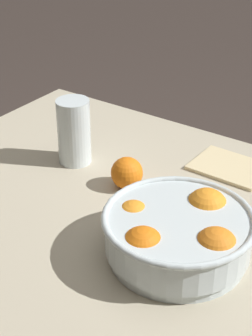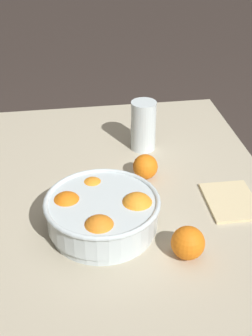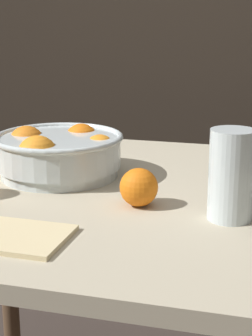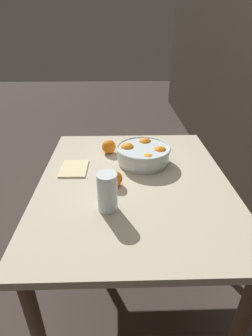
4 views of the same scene
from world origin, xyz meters
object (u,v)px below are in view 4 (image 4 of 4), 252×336
(fruit_bowl, at_px, (143,154))
(orange_loose_near_bowl, at_px, (114,179))
(juice_glass, at_px, (107,194))
(orange_loose_front, at_px, (109,147))

(fruit_bowl, xyz_separation_m, orange_loose_near_bowl, (0.21, -0.14, -0.02))
(juice_glass, height_order, orange_loose_near_bowl, juice_glass)
(fruit_bowl, relative_size, juice_glass, 1.77)
(orange_loose_near_bowl, bearing_deg, juice_glass, -8.25)
(juice_glass, relative_size, orange_loose_near_bowl, 2.21)
(fruit_bowl, distance_m, juice_glass, 0.41)
(orange_loose_near_bowl, xyz_separation_m, orange_loose_front, (-0.32, -0.03, 0.00))
(orange_loose_near_bowl, height_order, orange_loose_front, orange_loose_front)
(juice_glass, distance_m, orange_loose_near_bowl, 0.17)
(juice_glass, relative_size, orange_loose_front, 2.04)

